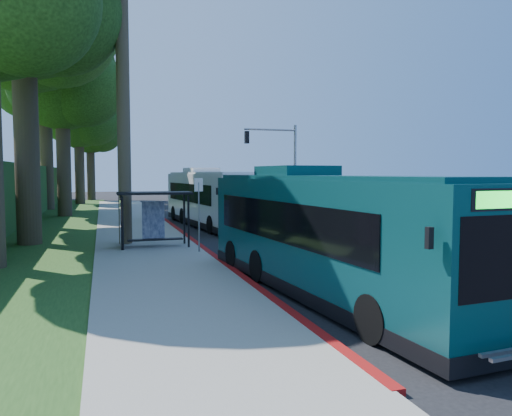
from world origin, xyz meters
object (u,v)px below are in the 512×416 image
object	(u,v)px
white_bus	(210,197)
pickup	(274,211)
bus_shelter	(148,209)
teal_bus	(325,231)

from	to	relation	value
white_bus	pickup	distance (m)	4.72
bus_shelter	pickup	xyz separation A→B (m)	(9.19, 9.56, -1.00)
white_bus	bus_shelter	bearing A→B (deg)	-123.20
white_bus	teal_bus	xyz separation A→B (m)	(-0.67, -18.70, -0.07)
bus_shelter	white_bus	distance (m)	9.99
bus_shelter	pickup	distance (m)	13.30
bus_shelter	white_bus	size ratio (longest dim) A/B	0.25
bus_shelter	pickup	bearing A→B (deg)	46.11
teal_bus	white_bus	bearing A→B (deg)	83.33
bus_shelter	teal_bus	world-z (taller)	teal_bus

